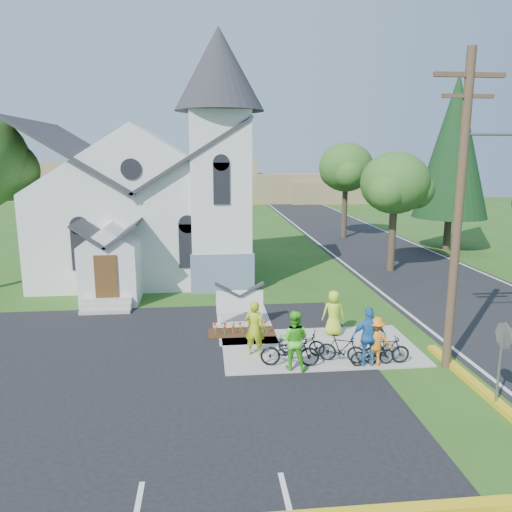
{
  "coord_description": "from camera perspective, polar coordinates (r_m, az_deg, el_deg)",
  "views": [
    {
      "loc": [
        -2.55,
        -16.19,
        6.94
      ],
      "look_at": [
        -0.35,
        5.0,
        2.54
      ],
      "focal_mm": 35.0,
      "sensor_mm": 36.0,
      "label": 1
    }
  ],
  "objects": [
    {
      "name": "flower_bed",
      "position": [
        19.78,
        -1.67,
        -8.76
      ],
      "size": [
        2.6,
        1.1,
        0.07
      ],
      "primitive_type": "cube",
      "color": "#361D0E",
      "rests_on": "ground"
    },
    {
      "name": "bike_4",
      "position": [
        17.21,
        13.17,
        -10.79
      ],
      "size": [
        1.57,
        0.67,
        0.8
      ],
      "primitive_type": "imported",
      "rotation": [
        0.0,
        0.0,
        1.66
      ],
      "color": "black",
      "rests_on": "sidewalk"
    },
    {
      "name": "road",
      "position": [
        34.33,
        15.65,
        -0.41
      ],
      "size": [
        8.0,
        90.0,
        0.02
      ],
      "primitive_type": "cube",
      "color": "black",
      "rests_on": "ground"
    },
    {
      "name": "distant_hills",
      "position": [
        72.92,
        -1.29,
        7.92
      ],
      "size": [
        61.0,
        10.0,
        5.6
      ],
      "color": "olive",
      "rests_on": "ground"
    },
    {
      "name": "church_sign",
      "position": [
        20.32,
        -1.87,
        -5.25
      ],
      "size": [
        2.2,
        0.4,
        1.7
      ],
      "color": "#A9A499",
      "rests_on": "ground"
    },
    {
      "name": "bike_1",
      "position": [
        17.21,
        9.77,
        -10.4
      ],
      "size": [
        1.63,
        1.02,
        0.95
      ],
      "primitive_type": "imported",
      "rotation": [
        0.0,
        0.0,
        1.18
      ],
      "color": "black",
      "rests_on": "sidewalk"
    },
    {
      "name": "bike_2",
      "position": [
        16.72,
        3.89,
        -10.78
      ],
      "size": [
        2.02,
        0.94,
        1.02
      ],
      "primitive_type": "imported",
      "rotation": [
        0.0,
        0.0,
        1.43
      ],
      "color": "black",
      "rests_on": "sidewalk"
    },
    {
      "name": "cyclist_2",
      "position": [
        16.95,
        12.78,
        -8.99
      ],
      "size": [
        1.17,
        0.51,
        1.98
      ],
      "primitive_type": "imported",
      "rotation": [
        0.0,
        0.0,
        3.11
      ],
      "color": "#2672BF",
      "rests_on": "sidewalk"
    },
    {
      "name": "utility_pole",
      "position": [
        16.76,
        22.39,
        5.54
      ],
      "size": [
        3.45,
        0.28,
        10.0
      ],
      "color": "#493224",
      "rests_on": "ground"
    },
    {
      "name": "tree_road_near",
      "position": [
        30.33,
        15.6,
        7.97
      ],
      "size": [
        4.0,
        4.0,
        7.05
      ],
      "color": "#3A2D20",
      "rests_on": "ground"
    },
    {
      "name": "cyclist_1",
      "position": [
        16.35,
        4.36,
        -9.54
      ],
      "size": [
        1.15,
        1.02,
        1.97
      ],
      "primitive_type": "imported",
      "rotation": [
        0.0,
        0.0,
        2.81
      ],
      "color": "#50D928",
      "rests_on": "sidewalk"
    },
    {
      "name": "bike_0",
      "position": [
        17.66,
        5.2,
        -9.82
      ],
      "size": [
        1.74,
        1.1,
        0.86
      ],
      "primitive_type": "imported",
      "rotation": [
        0.0,
        0.0,
        1.22
      ],
      "color": "black",
      "rests_on": "sidewalk"
    },
    {
      "name": "ground",
      "position": [
        17.8,
        2.83,
        -11.29
      ],
      "size": [
        120.0,
        120.0,
        0.0
      ],
      "primitive_type": "plane",
      "color": "#295518",
      "rests_on": "ground"
    },
    {
      "name": "stop_sign",
      "position": [
        15.3,
        26.35,
        -9.29
      ],
      "size": [
        0.11,
        0.76,
        2.48
      ],
      "color": "gray",
      "rests_on": "ground"
    },
    {
      "name": "sidewalk",
      "position": [
        18.51,
        7.27,
        -10.36
      ],
      "size": [
        7.0,
        4.0,
        0.05
      ],
      "primitive_type": "cube",
      "color": "#A9A499",
      "rests_on": "ground"
    },
    {
      "name": "church",
      "position": [
        28.87,
        -11.86,
        8.06
      ],
      "size": [
        12.35,
        12.0,
        13.0
      ],
      "color": "silver",
      "rests_on": "ground"
    },
    {
      "name": "parking_lot",
      "position": [
        16.41,
        -21.74,
        -14.2
      ],
      "size": [
        20.0,
        16.0,
        0.02
      ],
      "primitive_type": "cube",
      "color": "black",
      "rests_on": "ground"
    },
    {
      "name": "cyclist_3",
      "position": [
        17.08,
        13.53,
        -9.43
      ],
      "size": [
        1.2,
        0.89,
        1.66
      ],
      "primitive_type": "imported",
      "rotation": [
        0.0,
        0.0,
        2.86
      ],
      "color": "orange",
      "rests_on": "sidewalk"
    },
    {
      "name": "cyclist_4",
      "position": [
        19.47,
        8.85,
        -6.44
      ],
      "size": [
        0.9,
        0.62,
        1.76
      ],
      "primitive_type": "imported",
      "rotation": [
        0.0,
        0.0,
        3.07
      ],
      "color": "#BFE12A",
      "rests_on": "sidewalk"
    },
    {
      "name": "tree_road_mid",
      "position": [
        41.83,
        10.25,
        9.9
      ],
      "size": [
        4.4,
        4.4,
        7.8
      ],
      "color": "#3A2D20",
      "rests_on": "ground"
    },
    {
      "name": "conifer",
      "position": [
        38.43,
        21.7,
        11.53
      ],
      "size": [
        5.2,
        5.2,
        12.4
      ],
      "color": "#3A2D20",
      "rests_on": "ground"
    },
    {
      "name": "cyclist_0",
      "position": [
        17.38,
        -0.17,
        -8.25
      ],
      "size": [
        0.82,
        0.68,
        1.94
      ],
      "primitive_type": "imported",
      "rotation": [
        0.0,
        0.0,
        2.79
      ],
      "color": "#A1B915",
      "rests_on": "sidewalk"
    },
    {
      "name": "bike_3",
      "position": [
        17.39,
        14.67,
        -10.36
      ],
      "size": [
        1.6,
        0.49,
        0.96
      ],
      "primitive_type": "imported",
      "rotation": [
        0.0,
        0.0,
        1.55
      ],
      "color": "black",
      "rests_on": "sidewalk"
    }
  ]
}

